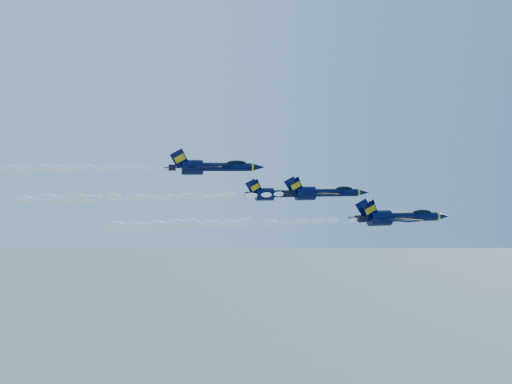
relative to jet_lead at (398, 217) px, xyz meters
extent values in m
cylinder|color=black|center=(2.64, 0.00, -0.06)|extent=(8.41, 1.40, 1.40)
ellipsoid|color=black|center=(-3.25, 0.00, -0.11)|extent=(1.46, 2.52, 5.98)
cone|color=black|center=(8.06, 0.00, -0.06)|extent=(2.43, 1.40, 1.40)
cylinder|color=gold|center=(6.93, 0.00, -0.06)|extent=(0.33, 1.46, 1.46)
ellipsoid|color=black|center=(4.22, 0.00, 0.64)|extent=(3.36, 1.09, 0.93)
cube|color=gold|center=(4.22, 0.00, 0.36)|extent=(3.92, 0.93, 0.17)
cube|color=black|center=(-1.57, -3.74, -0.06)|extent=(5.01, 5.94, 0.17)
cube|color=black|center=(-1.57, 3.74, -0.06)|extent=(5.01, 5.94, 0.17)
cube|color=gold|center=(-0.26, -3.74, 0.03)|extent=(2.25, 4.68, 0.09)
cube|color=gold|center=(-0.26, 3.74, 0.03)|extent=(2.25, 4.68, 0.09)
cube|color=black|center=(-5.31, -0.98, 1.34)|extent=(3.04, 0.96, 3.28)
cube|color=black|center=(-5.31, 0.98, 1.34)|extent=(3.04, 0.96, 3.28)
cylinder|color=black|center=(-6.52, -0.61, -0.16)|extent=(1.12, 1.03, 1.03)
cylinder|color=black|center=(-6.52, 0.61, -0.16)|extent=(1.12, 1.03, 1.03)
cube|color=gold|center=(-0.17, 0.00, 0.67)|extent=(10.28, 0.33, 0.07)
ellipsoid|color=white|center=(-26.42, 0.00, -0.37)|extent=(38.86, 1.69, 1.52)
cylinder|color=black|center=(-6.66, 9.77, 3.49)|extent=(8.08, 1.35, 1.35)
ellipsoid|color=black|center=(-12.32, 9.77, 3.45)|extent=(1.40, 2.42, 5.75)
cone|color=black|center=(-1.46, 9.77, 3.49)|extent=(2.33, 1.35, 1.35)
cylinder|color=gold|center=(-2.53, 9.77, 3.49)|extent=(0.31, 1.40, 1.40)
ellipsoid|color=black|center=(-5.14, 9.77, 4.17)|extent=(3.23, 1.05, 0.89)
cube|color=gold|center=(-5.14, 9.77, 3.90)|extent=(3.77, 0.90, 0.16)
cube|color=black|center=(-10.70, 6.18, 3.49)|extent=(4.81, 5.71, 0.16)
cube|color=black|center=(-10.70, 13.36, 3.49)|extent=(4.81, 5.71, 0.16)
cube|color=gold|center=(-9.45, 6.18, 3.58)|extent=(2.17, 4.50, 0.09)
cube|color=gold|center=(-9.45, 13.36, 3.58)|extent=(2.17, 4.50, 0.09)
cube|color=black|center=(-14.29, 8.83, 4.84)|extent=(2.92, 0.92, 3.15)
cube|color=black|center=(-14.29, 10.71, 4.84)|extent=(2.92, 0.92, 3.15)
cylinder|color=black|center=(-15.46, 9.19, 3.40)|extent=(1.08, 0.99, 0.99)
cylinder|color=black|center=(-15.46, 10.36, 3.40)|extent=(1.08, 0.99, 0.99)
cube|color=gold|center=(-9.36, 9.77, 4.19)|extent=(9.88, 0.31, 0.07)
ellipsoid|color=white|center=(-35.34, 9.77, 3.19)|extent=(38.86, 1.63, 1.46)
cylinder|color=black|center=(-12.64, 15.74, 3.11)|extent=(7.80, 1.30, 1.30)
ellipsoid|color=black|center=(-18.10, 15.74, 3.06)|extent=(1.35, 2.34, 5.54)
cone|color=black|center=(-7.61, 15.74, 3.11)|extent=(2.25, 1.30, 1.30)
cylinder|color=gold|center=(-8.65, 15.74, 3.11)|extent=(0.30, 1.35, 1.35)
ellipsoid|color=black|center=(-11.16, 15.74, 3.76)|extent=(3.12, 1.01, 0.86)
cube|color=gold|center=(-11.16, 15.74, 3.50)|extent=(3.64, 0.87, 0.16)
cube|color=black|center=(-16.54, 12.28, 3.11)|extent=(4.64, 5.51, 0.16)
cube|color=black|center=(-16.54, 19.21, 3.11)|extent=(4.64, 5.51, 0.16)
cube|color=gold|center=(-15.32, 12.28, 3.19)|extent=(2.09, 4.34, 0.09)
cube|color=gold|center=(-15.32, 19.21, 3.19)|extent=(2.09, 4.34, 0.09)
cube|color=black|center=(-20.00, 14.83, 4.41)|extent=(2.82, 0.89, 3.04)
cube|color=black|center=(-20.00, 16.65, 4.41)|extent=(2.82, 0.89, 3.04)
cylinder|color=black|center=(-21.13, 15.18, 3.02)|extent=(1.04, 0.95, 0.95)
cylinder|color=black|center=(-21.13, 16.31, 3.02)|extent=(1.04, 0.95, 0.95)
cube|color=gold|center=(-15.24, 15.74, 3.78)|extent=(9.53, 0.30, 0.07)
ellipsoid|color=white|center=(-40.99, 15.74, 2.81)|extent=(38.86, 1.57, 1.41)
cylinder|color=black|center=(-23.34, 25.17, 8.05)|extent=(9.88, 1.65, 1.65)
ellipsoid|color=black|center=(-30.26, 25.17, 8.00)|extent=(1.71, 2.96, 7.03)
cone|color=black|center=(-16.97, 25.17, 8.05)|extent=(2.85, 1.65, 1.65)
cylinder|color=gold|center=(-18.29, 25.17, 8.05)|extent=(0.38, 1.71, 1.71)
ellipsoid|color=black|center=(-21.48, 25.17, 8.87)|extent=(3.95, 1.28, 1.09)
cube|color=gold|center=(-21.48, 25.17, 8.55)|extent=(4.61, 1.10, 0.20)
cube|color=black|center=(-28.28, 20.78, 8.05)|extent=(5.89, 6.98, 0.20)
cube|color=black|center=(-28.28, 29.56, 8.05)|extent=(5.89, 6.98, 0.20)
cube|color=gold|center=(-26.75, 20.78, 8.16)|extent=(2.65, 5.50, 0.11)
cube|color=gold|center=(-26.75, 29.56, 8.16)|extent=(2.65, 5.50, 0.11)
cube|color=black|center=(-32.67, 24.02, 9.70)|extent=(3.58, 1.13, 3.85)
cube|color=black|center=(-32.67, 26.33, 9.70)|extent=(3.58, 1.13, 3.85)
cylinder|color=black|center=(-34.10, 24.46, 7.94)|extent=(1.32, 1.21, 1.21)
cylinder|color=black|center=(-34.10, 25.89, 7.94)|extent=(1.32, 1.21, 1.21)
cube|color=gold|center=(-26.64, 25.17, 8.91)|extent=(12.08, 0.38, 0.09)
ellipsoid|color=white|center=(-54.08, 25.17, 7.73)|extent=(38.86, 1.99, 1.79)
camera|label=1|loc=(-40.12, -72.10, 7.54)|focal=35.00mm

